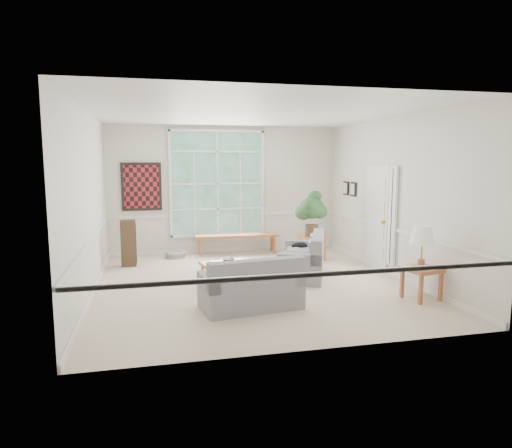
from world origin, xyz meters
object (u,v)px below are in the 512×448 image
Objects in this scene: loveseat_front at (251,282)px; coffee_table at (228,271)px; end_table at (312,248)px; side_table at (421,283)px; loveseat_right at (302,255)px.

loveseat_front is 1.52× the size of coffee_table.
coffee_table is 1.85× the size of end_table.
coffee_table is at bearing 84.60° from loveseat_front.
coffee_table is 1.85× the size of side_table.
end_table is at bearing 47.16° from loveseat_front.
side_table reaches higher than coffee_table.
coffee_table is 2.53m from end_table.
loveseat_right is at bearing 127.21° from side_table.
side_table is at bearing -42.37° from coffee_table.
loveseat_front is at bearing 175.77° from side_table.
loveseat_front is 2.81× the size of side_table.
loveseat_front reaches higher than end_table.
loveseat_right is 2.90× the size of end_table.
loveseat_front is 1.61m from coffee_table.
end_table is at bearing 102.23° from side_table.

